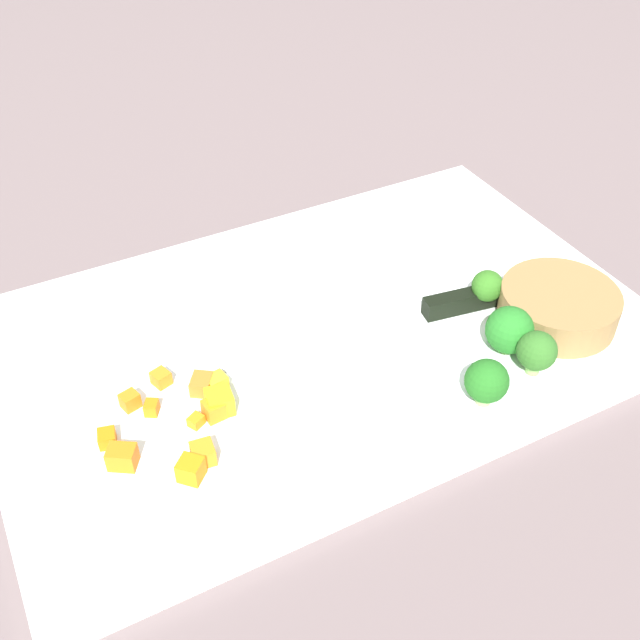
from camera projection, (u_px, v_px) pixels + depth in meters
The scene contains 20 objects.
ground_plane at pixel (320, 339), 0.66m from camera, with size 4.00×4.00×0.00m, color #6C5C5D.
cutting_board at pixel (320, 334), 0.65m from camera, with size 0.55×0.35×0.01m, color white.
prep_bowl at pixel (558, 306), 0.65m from camera, with size 0.10×0.10×0.03m, color olive.
chef_knife at pixel (407, 316), 0.65m from camera, with size 0.28×0.06×0.02m.
carrot_dice_0 at pixel (130, 401), 0.58m from camera, with size 0.01×0.01×0.01m, color orange.
carrot_dice_1 at pixel (202, 384), 0.59m from camera, with size 0.02×0.02×0.01m, color orange.
carrot_dice_2 at pixel (160, 376), 0.60m from camera, with size 0.01×0.01×0.01m, color orange.
carrot_dice_3 at pixel (196, 421), 0.56m from camera, with size 0.01×0.01×0.01m, color orange.
carrot_dice_4 at pixel (152, 408), 0.57m from camera, with size 0.01×0.01×0.01m, color orange.
carrot_dice_5 at pixel (214, 409), 0.57m from camera, with size 0.01×0.01×0.01m, color orange.
carrot_dice_6 at pixel (203, 454), 0.54m from camera, with size 0.02×0.02×0.01m, color orange.
carrot_dice_7 at pixel (122, 457), 0.53m from camera, with size 0.02×0.02×0.02m, color orange.
carrot_dice_8 at pixel (107, 438), 0.55m from camera, with size 0.01×0.01×0.01m, color orange.
carrot_dice_9 at pixel (191, 470), 0.52m from camera, with size 0.02×0.02×0.02m, color orange.
pepper_dice_0 at pixel (220, 402), 0.57m from camera, with size 0.02×0.02×0.02m, color yellow.
pepper_dice_1 at pixel (216, 382), 0.59m from camera, with size 0.01×0.02×0.01m, color yellow.
broccoli_floret_0 at pixel (509, 330), 0.62m from camera, with size 0.04×0.04×0.04m.
broccoli_floret_1 at pixel (537, 351), 0.60m from camera, with size 0.03×0.03×0.04m.
broccoli_floret_2 at pixel (487, 382), 0.57m from camera, with size 0.03×0.03×0.04m.
broccoli_floret_3 at pixel (487, 287), 0.66m from camera, with size 0.03×0.03×0.04m.
Camera 1 is at (0.23, 0.43, 0.44)m, focal length 42.87 mm.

